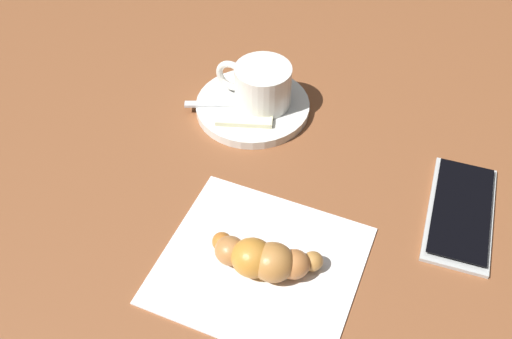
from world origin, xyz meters
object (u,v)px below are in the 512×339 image
Objects in this scene: espresso_cup at (261,85)px; croissant at (263,259)px; saucer at (253,107)px; sugar_packet at (244,120)px; napkin at (260,264)px; cell_phone at (461,209)px; teaspoon at (252,103)px.

espresso_cup reaches higher than croissant.
sugar_packet reaches higher than saucer.
sugar_packet reaches higher than napkin.
napkin is (0.19, 0.06, -0.01)m from sugar_packet.
cell_phone is (0.08, 0.25, -0.01)m from sugar_packet.
espresso_cup is (-0.00, 0.01, 0.03)m from saucer.
saucer is 0.01m from teaspoon.
croissant is (0.23, 0.06, 0.01)m from teaspoon.
cell_phone is at bearing -25.05° from sugar_packet.
sugar_packet is at bearing -162.99° from croissant.
teaspoon reaches higher than sugar_packet.
teaspoon is at bearing -114.80° from cell_phone.
cell_phone is at bearing 120.26° from croissant.
sugar_packet is 0.20m from croissant.
saucer is 0.24m from croissant.
teaspoon reaches higher than napkin.
napkin is at bearing 13.13° from teaspoon.
espresso_cup is 0.24m from napkin.
saucer reaches higher than cell_phone.
teaspoon is at bearing -166.18° from croissant.
croissant is at bearing 38.08° from napkin.
napkin is 0.22m from cell_phone.
cell_phone is at bearing 62.70° from espresso_cup.
cell_phone is (-0.11, 0.19, -0.02)m from croissant.
sugar_packet is 0.44× the size of cell_phone.
croissant is (0.23, 0.05, -0.02)m from espresso_cup.
napkin is at bearing 10.42° from espresso_cup.
sugar_packet is at bearing -6.66° from teaspoon.
saucer is 0.92× the size of cell_phone.
saucer is 0.03m from espresso_cup.
saucer is 0.23m from napkin.
cell_phone reaches higher than napkin.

